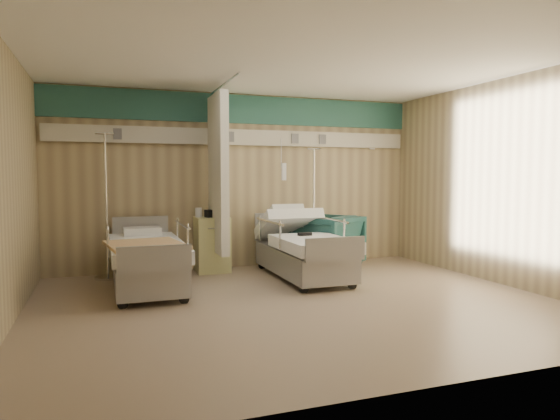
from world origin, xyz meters
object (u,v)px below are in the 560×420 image
object	(u,v)px
iv_stand_left	(107,249)
iv_stand_right	(313,241)
bed_left	(147,265)
bed_right	(303,256)
visitor_armchair	(326,241)
bedside_cabinet	(212,244)

from	to	relation	value
iv_stand_left	iv_stand_right	bearing A→B (deg)	-0.32
bed_left	iv_stand_right	size ratio (longest dim) A/B	1.12
bed_right	visitor_armchair	size ratio (longest dim) A/B	2.28
bedside_cabinet	visitor_armchair	bearing A→B (deg)	-9.46
bed_right	visitor_armchair	xyz separation A→B (m)	(0.65, 0.60, 0.12)
bed_left	bedside_cabinet	size ratio (longest dim) A/B	2.54
bedside_cabinet	bed_left	bearing A→B (deg)	-139.40
bed_right	visitor_armchair	bearing A→B (deg)	42.71
bedside_cabinet	iv_stand_right	bearing A→B (deg)	-0.43
visitor_armchair	iv_stand_right	world-z (taller)	iv_stand_right
bedside_cabinet	iv_stand_right	size ratio (longest dim) A/B	0.44
bedside_cabinet	visitor_armchair	distance (m)	1.82
bed_left	bedside_cabinet	bearing A→B (deg)	40.60
bed_right	iv_stand_right	xyz separation A→B (m)	(0.55, 0.89, 0.08)
visitor_armchair	iv_stand_left	bearing A→B (deg)	-35.24
bed_right	bed_left	xyz separation A→B (m)	(-2.20, 0.00, 0.00)
bed_left	bedside_cabinet	distance (m)	1.39
iv_stand_left	bed_left	bearing A→B (deg)	-62.07
bed_right	iv_stand_right	bearing A→B (deg)	58.14
bed_right	iv_stand_right	size ratio (longest dim) A/B	1.12
bed_left	visitor_armchair	bearing A→B (deg)	11.89
bed_right	bedside_cabinet	world-z (taller)	bedside_cabinet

